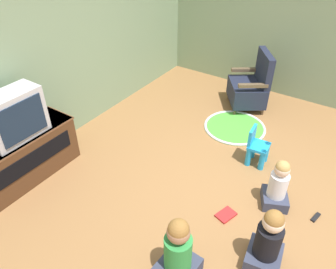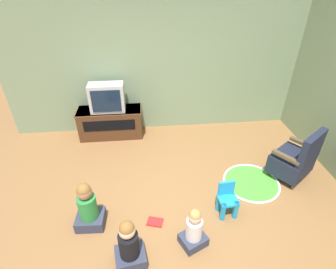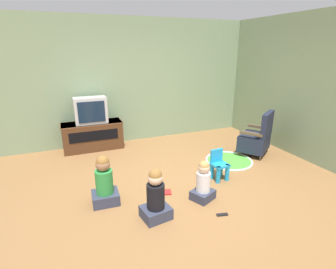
{
  "view_description": "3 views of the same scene",
  "coord_description": "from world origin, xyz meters",
  "views": [
    {
      "loc": [
        -2.59,
        -0.88,
        2.75
      ],
      "look_at": [
        -0.15,
        0.76,
        0.64
      ],
      "focal_mm": 35.0,
      "sensor_mm": 36.0,
      "label": 1
    },
    {
      "loc": [
        -0.36,
        -2.44,
        2.96
      ],
      "look_at": [
        -0.02,
        0.96,
        0.74
      ],
      "focal_mm": 28.0,
      "sensor_mm": 36.0,
      "label": 2
    },
    {
      "loc": [
        -1.56,
        -3.34,
        2.09
      ],
      "look_at": [
        0.09,
        0.73,
        0.63
      ],
      "focal_mm": 28.0,
      "sensor_mm": 36.0,
      "label": 3
    }
  ],
  "objects": [
    {
      "name": "play_mat",
      "position": [
        1.29,
        0.53,
        0.01
      ],
      "size": [
        0.91,
        0.91,
        0.04
      ],
      "color": "green",
      "rests_on": "ground_plane"
    },
    {
      "name": "remote_control",
      "position": [
        0.2,
        -0.9,
        0.01
      ],
      "size": [
        0.16,
        0.08,
        0.02
      ],
      "rotation": [
        0.0,
        0.0,
        2.92
      ],
      "color": "black",
      "rests_on": "ground_plane"
    },
    {
      "name": "child_watching_right",
      "position": [
        -1.17,
        -0.02,
        0.31
      ],
      "size": [
        0.38,
        0.34,
        0.72
      ],
      "rotation": [
        0.0,
        0.0,
        -0.05
      ],
      "color": "#33384C",
      "rests_on": "ground_plane"
    },
    {
      "name": "child_watching_center",
      "position": [
        -0.62,
        -0.61,
        0.3
      ],
      "size": [
        0.39,
        0.36,
        0.69
      ],
      "rotation": [
        0.0,
        0.0,
        0.15
      ],
      "color": "#33384C",
      "rests_on": "ground_plane"
    },
    {
      "name": "black_armchair",
      "position": [
        1.99,
        0.62,
        0.35
      ],
      "size": [
        0.81,
        0.79,
        0.91
      ],
      "rotation": [
        0.0,
        0.0,
        3.76
      ],
      "color": "brown",
      "rests_on": "ground_plane"
    },
    {
      "name": "television",
      "position": [
        -1.05,
        2.15,
        0.86
      ],
      "size": [
        0.65,
        0.33,
        0.54
      ],
      "color": "#B7B7BC",
      "rests_on": "tv_cabinet"
    },
    {
      "name": "book",
      "position": [
        -0.3,
        -0.09,
        0.01
      ],
      "size": [
        0.24,
        0.2,
        0.02
      ],
      "rotation": [
        0.0,
        0.0,
        2.84
      ],
      "color": "#B22323",
      "rests_on": "ground_plane"
    },
    {
      "name": "wall_back",
      "position": [
        -0.09,
        2.5,
        1.37
      ],
      "size": [
        5.82,
        0.12,
        2.73
      ],
      "color": "gray",
      "rests_on": "ground_plane"
    },
    {
      "name": "ground_plane",
      "position": [
        0.0,
        0.0,
        0.0
      ],
      "size": [
        30.0,
        30.0,
        0.0
      ],
      "primitive_type": "plane",
      "color": "olive"
    },
    {
      "name": "wall_right",
      "position": [
        2.76,
        -0.22,
        1.37
      ],
      "size": [
        0.12,
        5.56,
        2.73
      ],
      "color": "gray",
      "rests_on": "ground_plane"
    },
    {
      "name": "yellow_kid_chair",
      "position": [
        0.7,
        -0.01,
        0.22
      ],
      "size": [
        0.27,
        0.26,
        0.5
      ],
      "rotation": [
        0.0,
        0.0,
        0.09
      ],
      "color": "#1E99DB",
      "rests_on": "ground_plane"
    },
    {
      "name": "child_watching_left",
      "position": [
        0.15,
        -0.45,
        0.26
      ],
      "size": [
        0.39,
        0.37,
        0.6
      ],
      "rotation": [
        0.0,
        0.0,
        0.43
      ],
      "color": "#33384C",
      "rests_on": "ground_plane"
    },
    {
      "name": "tv_cabinet",
      "position": [
        -1.05,
        2.19,
        0.31
      ],
      "size": [
        1.25,
        0.48,
        0.59
      ],
      "color": "#4C2D19",
      "rests_on": "ground_plane"
    }
  ]
}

